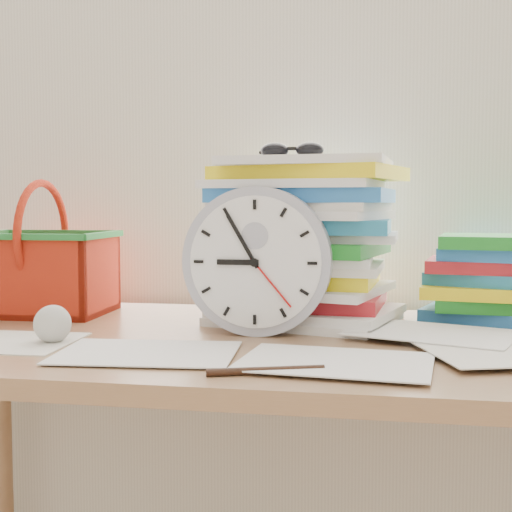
% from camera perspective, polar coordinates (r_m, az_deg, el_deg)
% --- Properties ---
extents(curtain, '(2.40, 0.01, 2.50)m').
position_cam_1_polar(curtain, '(1.62, 2.34, 15.75)').
color(curtain, white).
rests_on(curtain, room_shell).
extents(desk, '(1.40, 0.70, 0.75)m').
position_cam_1_polar(desk, '(1.25, -0.15, -9.79)').
color(desk, '#916744').
rests_on(desk, ground).
extents(paper_stack, '(0.39, 0.34, 0.31)m').
position_cam_1_polar(paper_stack, '(1.36, 3.79, 1.23)').
color(paper_stack, white).
rests_on(paper_stack, desk).
extents(clock, '(0.26, 0.05, 0.26)m').
position_cam_1_polar(clock, '(1.23, 0.14, -0.40)').
color(clock, '#A7A9B9').
rests_on(clock, desk).
extents(sunglasses, '(0.14, 0.12, 0.03)m').
position_cam_1_polar(sunglasses, '(1.36, 2.90, 8.44)').
color(sunglasses, black).
rests_on(sunglasses, paper_stack).
extents(book_stack, '(0.32, 0.27, 0.17)m').
position_cam_1_polar(book_stack, '(1.44, 18.50, -1.70)').
color(book_stack, white).
rests_on(book_stack, desk).
extents(basket, '(0.27, 0.21, 0.27)m').
position_cam_1_polar(basket, '(1.53, -16.67, 0.57)').
color(basket, red).
rests_on(basket, desk).
extents(crumpled_ball, '(0.06, 0.06, 0.06)m').
position_cam_1_polar(crumpled_ball, '(1.21, -15.99, -5.22)').
color(crumpled_ball, silver).
rests_on(crumpled_ball, desk).
extents(pen, '(0.15, 0.06, 0.01)m').
position_cam_1_polar(pen, '(0.96, 0.79, -9.15)').
color(pen, black).
rests_on(pen, desk).
extents(scattered_papers, '(1.26, 0.42, 0.02)m').
position_cam_1_polar(scattered_papers, '(1.23, -0.15, -6.13)').
color(scattered_papers, white).
rests_on(scattered_papers, desk).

